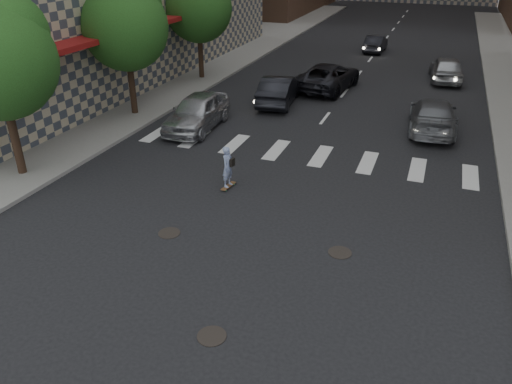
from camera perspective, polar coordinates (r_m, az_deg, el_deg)
ground at (r=14.38m, az=-5.22°, el=-8.55°), size 160.00×160.00×0.00m
sidewalk_left at (r=37.24m, az=-12.64°, el=13.60°), size 13.00×80.00×0.15m
tree_a at (r=20.38m, az=-27.25°, el=13.73°), size 4.20×4.20×6.60m
tree_b at (r=26.40m, az=-14.50°, el=18.21°), size 4.20×4.20×6.60m
tree_c at (r=33.26m, az=-6.44°, el=20.52°), size 4.20×4.20×6.60m
manhole_a at (r=12.23m, az=-5.08°, el=-16.08°), size 0.70×0.70×0.02m
manhole_b at (r=16.07m, az=-9.89°, el=-4.64°), size 0.70×0.70×0.02m
manhole_c at (r=15.12m, az=9.56°, el=-6.83°), size 0.70×0.70×0.02m
skateboarder at (r=18.32m, az=-3.22°, el=2.89°), size 0.45×0.84×1.64m
silver_sedan at (r=24.60m, az=-6.74°, el=9.09°), size 2.18×4.98×1.67m
traffic_car_a at (r=28.39m, az=2.64°, el=11.60°), size 2.23×4.96×1.58m
traffic_car_b at (r=25.61m, az=19.56°, el=8.26°), size 2.45×5.33×1.51m
traffic_car_c at (r=31.54m, az=8.27°, el=12.94°), size 3.37×6.00×1.59m
traffic_car_d at (r=35.43m, az=20.93°, el=13.06°), size 2.35×4.90×1.62m
traffic_car_e at (r=43.48m, az=13.52°, el=16.17°), size 1.49×4.01×1.31m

